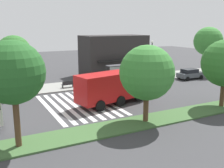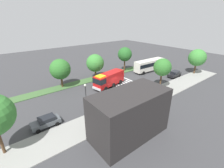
{
  "view_description": "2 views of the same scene",
  "coord_description": "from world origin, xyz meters",
  "px_view_note": "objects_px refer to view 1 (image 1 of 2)",
  "views": [
    {
      "loc": [
        -12.28,
        -25.53,
        8.26
      ],
      "look_at": [
        1.2,
        0.3,
        1.77
      ],
      "focal_mm": 42.26,
      "sensor_mm": 36.0,
      "label": 1
    },
    {
      "loc": [
        21.83,
        26.88,
        15.68
      ],
      "look_at": [
        1.62,
        1.17,
        1.66
      ],
      "focal_mm": 25.26,
      "sensor_mm": 36.0,
      "label": 2
    }
  ],
  "objects_px": {
    "bench_west_of_shelter": "(68,84)",
    "fire_hydrant": "(36,90)",
    "bus_stop_shelter": "(119,70)",
    "fire_truck": "(116,85)",
    "street_lamp": "(152,57)",
    "median_tree_far_west": "(13,73)",
    "median_tree_west": "(147,73)",
    "sidewalk_tree_center": "(208,41)",
    "sidewalk_tree_west": "(14,53)",
    "bench_near_shelter": "(95,81)",
    "parked_car_mid": "(190,74)"
  },
  "relations": [
    {
      "from": "sidewalk_tree_west",
      "to": "sidewalk_tree_center",
      "type": "bearing_deg",
      "value": 0.0
    },
    {
      "from": "street_lamp",
      "to": "fire_hydrant",
      "type": "distance_m",
      "value": 17.64
    },
    {
      "from": "fire_truck",
      "to": "sidewalk_tree_west",
      "type": "bearing_deg",
      "value": 126.25
    },
    {
      "from": "median_tree_far_west",
      "to": "bench_near_shelter",
      "type": "bearing_deg",
      "value": 50.74
    },
    {
      "from": "fire_truck",
      "to": "bus_stop_shelter",
      "type": "height_order",
      "value": "fire_truck"
    },
    {
      "from": "fire_truck",
      "to": "parked_car_mid",
      "type": "distance_m",
      "value": 17.76
    },
    {
      "from": "median_tree_far_west",
      "to": "median_tree_west",
      "type": "height_order",
      "value": "median_tree_far_west"
    },
    {
      "from": "fire_truck",
      "to": "bench_near_shelter",
      "type": "relative_size",
      "value": 5.58
    },
    {
      "from": "fire_hydrant",
      "to": "bench_west_of_shelter",
      "type": "bearing_deg",
      "value": 12.77
    },
    {
      "from": "bus_stop_shelter",
      "to": "street_lamp",
      "type": "bearing_deg",
      "value": -10.26
    },
    {
      "from": "median_tree_far_west",
      "to": "median_tree_west",
      "type": "distance_m",
      "value": 10.6
    },
    {
      "from": "bench_west_of_shelter",
      "to": "parked_car_mid",
      "type": "bearing_deg",
      "value": -8.05
    },
    {
      "from": "parked_car_mid",
      "to": "sidewalk_tree_west",
      "type": "height_order",
      "value": "sidewalk_tree_west"
    },
    {
      "from": "fire_truck",
      "to": "median_tree_west",
      "type": "distance_m",
      "value": 6.89
    },
    {
      "from": "parked_car_mid",
      "to": "bench_near_shelter",
      "type": "distance_m",
      "value": 15.47
    },
    {
      "from": "bus_stop_shelter",
      "to": "sidewalk_tree_center",
      "type": "distance_m",
      "value": 17.43
    },
    {
      "from": "parked_car_mid",
      "to": "sidewalk_tree_center",
      "type": "bearing_deg",
      "value": 20.72
    },
    {
      "from": "bench_near_shelter",
      "to": "sidewalk_tree_center",
      "type": "xyz_separation_m",
      "value": [
        21.02,
        -0.51,
        5.02
      ]
    },
    {
      "from": "street_lamp",
      "to": "sidewalk_tree_center",
      "type": "relative_size",
      "value": 0.75
    },
    {
      "from": "fire_truck",
      "to": "parked_car_mid",
      "type": "height_order",
      "value": "fire_truck"
    },
    {
      "from": "bench_west_of_shelter",
      "to": "sidewalk_tree_west",
      "type": "relative_size",
      "value": 0.23
    },
    {
      "from": "street_lamp",
      "to": "bench_west_of_shelter",
      "type": "bearing_deg",
      "value": 175.99
    },
    {
      "from": "bench_near_shelter",
      "to": "fire_truck",
      "type": "bearing_deg",
      "value": -99.07
    },
    {
      "from": "bench_near_shelter",
      "to": "median_tree_far_west",
      "type": "distance_m",
      "value": 20.24
    },
    {
      "from": "bench_west_of_shelter",
      "to": "bench_near_shelter",
      "type": "bearing_deg",
      "value": 0.0
    },
    {
      "from": "median_tree_far_west",
      "to": "median_tree_west",
      "type": "relative_size",
      "value": 1.1
    },
    {
      "from": "sidewalk_tree_west",
      "to": "sidewalk_tree_center",
      "type": "xyz_separation_m",
      "value": [
        31.45,
        0.0,
        0.46
      ]
    },
    {
      "from": "bench_west_of_shelter",
      "to": "street_lamp",
      "type": "bearing_deg",
      "value": -4.01
    },
    {
      "from": "bench_near_shelter",
      "to": "median_tree_west",
      "type": "bearing_deg",
      "value": -97.08
    },
    {
      "from": "parked_car_mid",
      "to": "fire_truck",
      "type": "bearing_deg",
      "value": -159.96
    },
    {
      "from": "sidewalk_tree_west",
      "to": "median_tree_far_west",
      "type": "xyz_separation_m",
      "value": [
        -2.03,
        -14.74,
        0.1
      ]
    },
    {
      "from": "street_lamp",
      "to": "fire_truck",
      "type": "bearing_deg",
      "value": -142.87
    },
    {
      "from": "fire_truck",
      "to": "bench_near_shelter",
      "type": "bearing_deg",
      "value": 69.79
    },
    {
      "from": "bench_west_of_shelter",
      "to": "sidewalk_tree_center",
      "type": "height_order",
      "value": "sidewalk_tree_center"
    },
    {
      "from": "bench_west_of_shelter",
      "to": "fire_hydrant",
      "type": "bearing_deg",
      "value": -167.23
    },
    {
      "from": "bench_near_shelter",
      "to": "median_tree_west",
      "type": "xyz_separation_m",
      "value": [
        -1.89,
        -15.25,
        3.79
      ]
    },
    {
      "from": "bench_west_of_shelter",
      "to": "fire_hydrant",
      "type": "height_order",
      "value": "bench_west_of_shelter"
    },
    {
      "from": "bus_stop_shelter",
      "to": "bench_west_of_shelter",
      "type": "relative_size",
      "value": 2.19
    },
    {
      "from": "bench_west_of_shelter",
      "to": "bus_stop_shelter",
      "type": "bearing_deg",
      "value": 0.04
    },
    {
      "from": "bus_stop_shelter",
      "to": "bench_west_of_shelter",
      "type": "height_order",
      "value": "bus_stop_shelter"
    },
    {
      "from": "sidewalk_tree_west",
      "to": "median_tree_far_west",
      "type": "distance_m",
      "value": 14.88
    },
    {
      "from": "bus_stop_shelter",
      "to": "fire_hydrant",
      "type": "bearing_deg",
      "value": -175.31
    },
    {
      "from": "median_tree_far_west",
      "to": "fire_hydrant",
      "type": "relative_size",
      "value": 10.35
    },
    {
      "from": "sidewalk_tree_west",
      "to": "median_tree_west",
      "type": "xyz_separation_m",
      "value": [
        8.54,
        -14.74,
        -0.78
      ]
    },
    {
      "from": "street_lamp",
      "to": "sidewalk_tree_center",
      "type": "xyz_separation_m",
      "value": [
        11.98,
        0.4,
        1.96
      ]
    },
    {
      "from": "bus_stop_shelter",
      "to": "bench_near_shelter",
      "type": "xyz_separation_m",
      "value": [
        -4.0,
        -0.01,
        -1.3
      ]
    },
    {
      "from": "parked_car_mid",
      "to": "median_tree_west",
      "type": "relative_size",
      "value": 0.65
    },
    {
      "from": "sidewalk_tree_center",
      "to": "median_tree_west",
      "type": "bearing_deg",
      "value": -147.24
    },
    {
      "from": "fire_truck",
      "to": "sidewalk_tree_center",
      "type": "xyz_separation_m",
      "value": [
        22.42,
        8.3,
        3.64
      ]
    },
    {
      "from": "bus_stop_shelter",
      "to": "street_lamp",
      "type": "distance_m",
      "value": 5.41
    }
  ]
}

